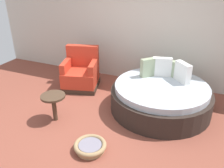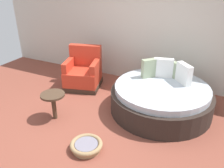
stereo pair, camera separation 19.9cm
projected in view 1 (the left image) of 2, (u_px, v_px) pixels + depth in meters
name	position (u px, v px, depth m)	size (l,w,h in m)	color
ground_plane	(100.00, 123.00, 4.29)	(8.00, 8.00, 0.02)	brown
back_wall	(139.00, 23.00, 5.44)	(8.00, 0.12, 2.84)	beige
round_daybed	(161.00, 96.00, 4.62)	(1.96, 1.96, 0.93)	#2D231E
red_armchair	(81.00, 73.00, 5.51)	(0.99, 0.99, 0.94)	#38281E
pet_basket	(90.00, 146.00, 3.61)	(0.51, 0.51, 0.13)	#9E7F56
side_table	(53.00, 100.00, 4.20)	(0.44, 0.44, 0.52)	#473323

